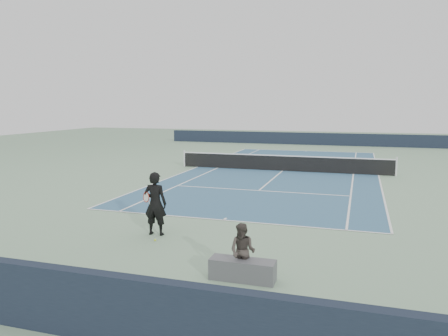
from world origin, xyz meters
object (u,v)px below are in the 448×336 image
(spectator_bench, at_px, (243,260))
(tennis_player, at_px, (155,203))
(tennis_ball, at_px, (155,240))
(tennis_net, at_px, (283,163))

(spectator_bench, bearing_deg, tennis_player, 143.15)
(tennis_ball, xyz_separation_m, spectator_bench, (3.20, -2.00, 0.44))
(tennis_player, distance_m, spectator_bench, 4.37)
(tennis_net, distance_m, tennis_player, 14.17)
(tennis_net, height_order, spectator_bench, spectator_bench)
(tennis_net, bearing_deg, spectator_bench, -83.28)
(tennis_ball, bearing_deg, tennis_player, 113.88)
(tennis_net, height_order, tennis_ball, tennis_net)
(spectator_bench, bearing_deg, tennis_net, 96.72)
(tennis_net, xyz_separation_m, tennis_ball, (-1.24, -14.69, -0.47))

